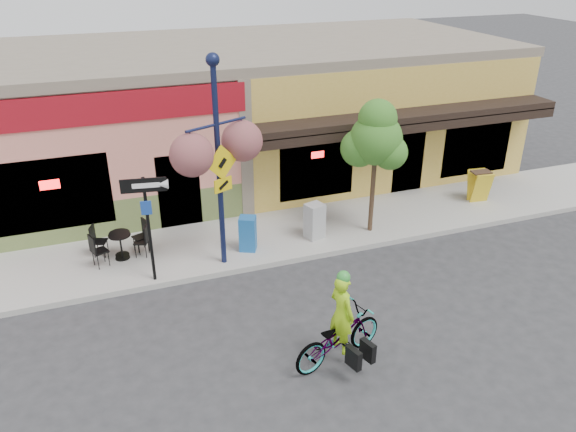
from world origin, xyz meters
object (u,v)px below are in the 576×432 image
Objects in this scene: bicycle at (338,337)px; one_way_sign at (149,230)px; newspaper_box_blue at (248,234)px; newspaper_box_grey at (314,221)px; building at (241,109)px; street_tree at (374,167)px; lamp_post at (219,166)px; cyclist_rider at (341,324)px.

bicycle is 5.12m from one_way_sign.
one_way_sign is 2.81× the size of newspaper_box_blue.
one_way_sign reaches higher than newspaper_box_grey.
newspaper_box_grey is at bearing -87.04° from building.
street_tree is (1.98, -6.23, -0.19)m from building.
lamp_post is at bearing -127.31° from newspaper_box_blue.
street_tree reaches higher than bicycle.
lamp_post is at bearing -175.87° from street_tree.
building is at bearing 67.71° from one_way_sign.
cyclist_rider is 1.77× the size of newspaper_box_blue.
cyclist_rider reaches higher than newspaper_box_grey.
one_way_sign is at bearing 164.39° from lamp_post.
lamp_post is at bearing 0.33° from bicycle.
newspaper_box_grey is at bearing -32.44° from cyclist_rider.
lamp_post is 1.97× the size of one_way_sign.
cyclist_rider is 4.85m from lamp_post.
newspaper_box_blue is 0.25× the size of street_tree.
cyclist_rider is 5.62m from street_tree.
building is 7.99m from one_way_sign.
building is at bearing -21.99° from bicycle.
newspaper_box_grey is at bearing 26.39° from newspaper_box_blue.
cyclist_rider reaches higher than bicycle.
cyclist_rider is 0.44× the size of street_tree.
building is 10.98m from bicycle.
one_way_sign is 2.67× the size of newspaper_box_grey.
one_way_sign is at bearing -121.51° from building.
newspaper_box_blue is at bearing 23.28° from one_way_sign.
building is at bearing 100.30° from newspaper_box_blue.
bicycle is at bearing -124.08° from street_tree.
one_way_sign is 4.60m from newspaper_box_grey.
one_way_sign is at bearing -140.99° from newspaper_box_blue.
newspaper_box_grey reaches higher than bicycle.
one_way_sign is 0.70× the size of street_tree.
newspaper_box_blue is at bearing 178.61° from street_tree.
newspaper_box_blue reaches higher than bicycle.
lamp_post reaches higher than newspaper_box_blue.
newspaper_box_grey is at bearing -33.00° from bicycle.
cyclist_rider is at bearing -95.63° from building.
lamp_post is at bearing 16.81° from one_way_sign.
building is at bearing 46.91° from lamp_post.
bicycle is 0.78× the size of one_way_sign.
newspaper_box_grey is at bearing 17.96° from one_way_sign.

